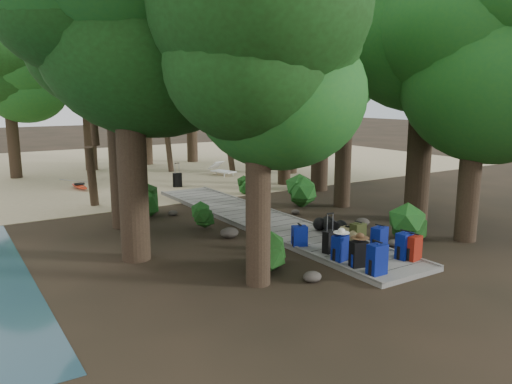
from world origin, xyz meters
TOP-DOWN VIEW (x-y plane):
  - ground at (0.00, 0.00)m, footprint 120.00×120.00m
  - sand_beach at (0.00, 16.00)m, footprint 40.00×22.00m
  - boardwalk at (0.00, 1.00)m, footprint 2.00×12.00m
  - backpack_left_a at (-0.67, -4.52)m, footprint 0.40×0.29m
  - backpack_left_b at (-0.66, -3.94)m, footprint 0.40×0.32m
  - backpack_left_c at (-0.72, -3.39)m, footprint 0.42×0.34m
  - backpack_left_d at (-0.79, -1.92)m, footprint 0.45×0.39m
  - backpack_right_a at (0.78, -4.29)m, footprint 0.40×0.31m
  - backpack_right_b at (0.67, -4.11)m, footprint 0.43×0.33m
  - backpack_right_c at (0.64, -3.34)m, footprint 0.44×0.35m
  - backpack_right_d at (0.72, -2.50)m, footprint 0.38×0.28m
  - duffel_right_khaki at (0.64, -2.28)m, footprint 0.52×0.63m
  - duffel_right_black at (0.74, -1.35)m, footprint 0.65×0.75m
  - suitcase_on_boardwalk at (-0.51, -2.78)m, footprint 0.39×0.27m
  - lone_suitcase_on_sand at (0.28, 8.24)m, footprint 0.44×0.33m
  - hat_brown at (-0.60, -3.91)m, footprint 0.41×0.41m
  - hat_white at (-0.71, -3.41)m, footprint 0.38×0.38m
  - kayak at (-3.50, 10.01)m, footprint 1.01×3.31m
  - sun_lounger at (3.61, 10.07)m, footprint 1.17×2.04m
  - tree_right_a at (3.63, -3.70)m, footprint 5.05×5.05m
  - tree_right_b at (4.39, -1.35)m, footprint 6.08×6.08m
  - tree_right_c at (3.75, 1.45)m, footprint 4.84×4.84m
  - tree_right_d at (5.09, 4.35)m, footprint 5.60×5.60m
  - tree_right_e at (4.67, 6.31)m, footprint 4.62×4.62m
  - tree_right_f at (6.92, 8.86)m, footprint 5.43×5.43m
  - tree_left_a at (-2.99, -3.34)m, footprint 4.49×4.49m
  - tree_left_b at (-4.62, -0.35)m, footprint 5.54×5.54m
  - tree_left_c at (-3.93, 2.85)m, footprint 5.04×5.04m
  - tree_back_a at (-1.52, 15.52)m, footprint 5.19×5.19m
  - tree_back_b at (1.80, 16.15)m, footprint 6.23×6.23m
  - tree_back_c at (4.62, 15.77)m, footprint 5.08×5.08m
  - tree_back_d at (-5.34, 14.82)m, footprint 4.75×4.75m
  - palm_right_a at (3.29, 6.28)m, footprint 4.94×4.94m
  - palm_right_b at (4.55, 11.06)m, footprint 4.22×4.22m
  - palm_right_c at (2.07, 12.80)m, footprint 4.02×4.02m
  - palm_left_a at (-4.05, 6.32)m, footprint 4.15×4.15m
  - rock_left_a at (-1.94, -3.88)m, footprint 0.41×0.37m
  - rock_left_b at (-2.48, -2.45)m, footprint 0.37×0.33m
  - rock_left_c at (-1.75, 0.07)m, footprint 0.53×0.48m
  - rock_left_d at (-2.02, 3.43)m, footprint 0.31×0.28m
  - rock_right_a at (1.52, -3.04)m, footprint 0.34×0.31m
  - rock_right_b at (2.35, -1.03)m, footprint 0.45×0.41m
  - rock_right_c at (1.57, 1.36)m, footprint 0.29×0.27m
  - shrub_left_a at (-2.40, -2.80)m, footprint 1.01×1.01m
  - shrub_left_b at (-1.99, 1.38)m, footprint 0.85×0.85m
  - shrub_left_c at (-2.90, 4.06)m, footprint 1.28×1.28m
  - shrub_right_a at (2.14, -2.77)m, footprint 1.12×1.12m
  - shrub_right_b at (2.40, 2.11)m, footprint 1.49×1.49m
  - shrub_right_c at (1.81, 5.33)m, footprint 0.74×0.74m

SIDE VIEW (x-z plane):
  - ground at x=0.00m, z-range 0.00..0.00m
  - sand_beach at x=0.00m, z-range 0.00..0.02m
  - boardwalk at x=0.00m, z-range 0.00..0.12m
  - rock_right_c at x=1.57m, z-range 0.00..0.16m
  - rock_left_d at x=-2.02m, z-range 0.00..0.17m
  - rock_right_a at x=1.52m, z-range 0.00..0.19m
  - rock_left_b at x=-2.48m, z-range 0.00..0.20m
  - rock_left_a at x=-1.94m, z-range 0.00..0.23m
  - rock_right_b at x=2.35m, z-range 0.00..0.25m
  - rock_left_c at x=-1.75m, z-range 0.00..0.29m
  - kayak at x=-3.50m, z-range 0.02..0.35m
  - duffel_right_khaki at x=0.64m, z-range 0.12..0.48m
  - duffel_right_black at x=0.74m, z-range 0.12..0.52m
  - lone_suitcase_on_sand at x=0.28m, z-range 0.02..0.63m
  - shrub_right_c at x=1.81m, z-range 0.00..0.66m
  - sun_lounger at x=3.61m, z-range 0.02..0.65m
  - shrub_left_b at x=-1.99m, z-range 0.00..0.76m
  - suitcase_on_boardwalk at x=-0.51m, z-range 0.12..0.67m
  - backpack_right_d at x=0.72m, z-range 0.12..0.69m
  - backpack_left_d at x=-0.79m, z-range 0.12..0.70m
  - backpack_right_a at x=0.78m, z-range 0.12..0.77m
  - backpack_left_b at x=-0.66m, z-range 0.12..0.78m
  - shrub_left_a at x=-2.40m, z-range 0.00..0.91m
  - backpack_right_c at x=0.64m, z-range 0.12..0.79m
  - backpack_left_c at x=-0.72m, z-range 0.12..0.80m
  - backpack_right_b at x=0.67m, z-range 0.12..0.82m
  - backpack_left_a at x=-0.67m, z-range 0.12..0.87m
  - shrub_right_a at x=2.14m, z-range 0.00..1.01m
  - shrub_left_c at x=-2.90m, z-range 0.00..1.15m
  - shrub_right_b at x=2.40m, z-range 0.00..1.34m
  - hat_brown at x=-0.60m, z-range 0.78..0.90m
  - hat_white at x=-0.71m, z-range 0.80..0.93m
  - palm_right_c at x=2.07m, z-range 0.00..6.39m
  - palm_left_a at x=-4.05m, z-range 0.00..6.61m
  - tree_left_a at x=-2.99m, z-range 0.00..7.49m
  - tree_back_d at x=-5.34m, z-range 0.00..7.91m
  - palm_right_b at x=4.55m, z-range 0.00..8.15m
  - tree_right_e at x=4.67m, z-range 0.00..8.32m
  - tree_right_c at x=3.75m, z-range 0.00..8.38m
  - tree_right_a at x=3.63m, z-range 0.00..8.41m
  - palm_right_a at x=3.29m, z-range 0.00..8.42m
  - tree_left_c at x=-3.93m, z-range 0.00..8.77m
  - tree_back_a at x=-1.52m, z-range 0.00..8.98m
  - tree_back_c at x=4.62m, z-range 0.00..9.15m
  - tree_right_f at x=6.92m, z-range 0.00..9.70m
  - tree_left_b at x=-4.62m, z-range 0.00..9.97m
  - tree_right_d at x=5.09m, z-range 0.00..10.27m
  - tree_right_b at x=4.39m, z-range 0.00..10.86m
  - tree_back_b at x=1.80m, z-range 0.00..11.13m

